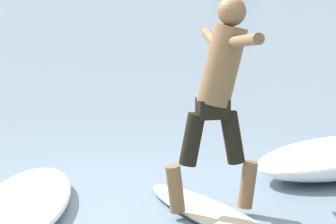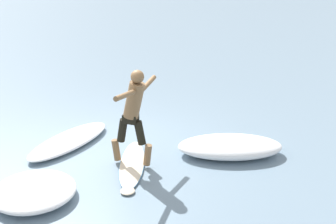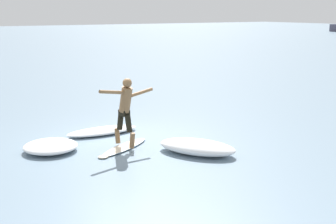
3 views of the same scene
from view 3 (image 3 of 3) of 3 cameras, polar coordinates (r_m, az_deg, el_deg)
ground_plane at (r=13.31m, az=-5.64°, el=-3.40°), size 200.00×200.00×0.00m
surfboard at (r=12.49m, az=-5.37°, el=-4.28°), size 1.38×1.99×0.20m
surfer at (r=12.20m, az=-5.20°, el=0.70°), size 0.83×1.68×1.82m
wave_foam_at_tail at (r=12.53m, az=-14.12°, el=-4.07°), size 1.92×1.92×0.27m
wave_foam_at_nose at (r=13.96m, az=-8.01°, el=-2.30°), size 0.81×2.19×0.19m
wave_foam_beside at (r=11.98m, az=3.56°, el=-4.27°), size 2.28×1.94×0.35m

